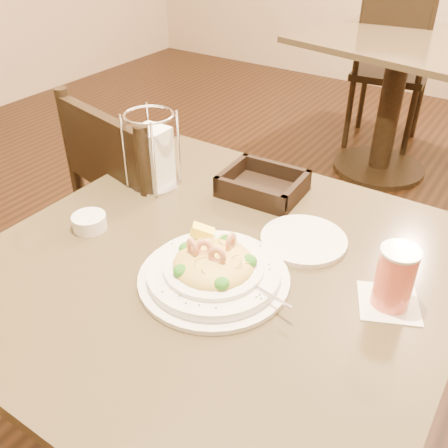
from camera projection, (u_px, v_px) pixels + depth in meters
The scene contains 10 objects.
main_table at pixel (219, 345), 1.13m from camera, with size 0.90×0.90×0.76m.
background_table at pixel (394, 83), 2.65m from camera, with size 1.07×1.07×0.76m.
dining_chair_near at pixel (153, 229), 1.54m from camera, with size 0.50×0.50×0.93m.
dining_chair_far at pixel (391, 67), 2.95m from camera, with size 0.47×0.47×0.93m.
pasta_bowl at pixel (214, 269), 0.93m from camera, with size 0.32×0.29×0.09m.
drink_glass at pixel (395, 278), 0.86m from camera, with size 0.14×0.14×0.12m.
bread_basket at pixel (263, 186), 1.21m from camera, with size 0.20×0.16×0.05m.
napkin_caddy at pixel (152, 155), 1.21m from camera, with size 0.12×0.12×0.19m.
side_plate at pixel (304, 240), 1.05m from camera, with size 0.18×0.18×0.01m, color white.
butter_ramekin at pixel (89, 222), 1.08m from camera, with size 0.07×0.07×0.03m, color white.
Camera 1 is at (0.44, -0.65, 1.37)m, focal length 40.00 mm.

